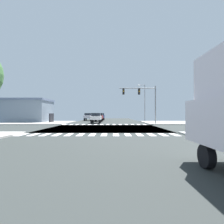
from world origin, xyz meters
The scene contains 12 objects.
ground centered at (0.00, 0.00, -0.03)m, with size 90.00×90.00×0.05m.
sidewalk_corner_ne centered at (13.00, 12.00, 0.07)m, with size 12.00×12.00×0.14m.
sidewalk_corner_nw centered at (-13.00, 12.00, 0.07)m, with size 12.00×12.00×0.14m.
crosswalk_near centered at (-0.25, -7.30, 0.00)m, with size 13.50×2.00×0.01m.
crosswalk_far centered at (-0.25, 7.30, 0.00)m, with size 13.50×2.00×0.01m.
traffic_signal_mast centered at (5.75, 7.60, 4.70)m, with size 6.11×0.55×6.38m.
street_lamp centered at (8.13, 19.00, 4.97)m, with size 1.78×0.32×8.35m.
bank_building centered at (-19.68, 15.36, 2.39)m, with size 16.66×7.71×4.76m.
sedan_nearside_1 centered at (-2.00, 26.39, 1.12)m, with size 1.80×4.30×1.88m.
sedan_crossing_2 centered at (-2.00, 18.26, 1.12)m, with size 1.80×4.30×1.88m.
sedan_middle_4 centered at (-5.00, 22.98, 1.12)m, with size 1.80×4.30×1.88m.
sedan_outer_5 centered at (-2.00, 10.99, 1.12)m, with size 1.80×4.30×1.88m.
Camera 1 is at (0.92, -23.07, 1.81)m, focal length 29.80 mm.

